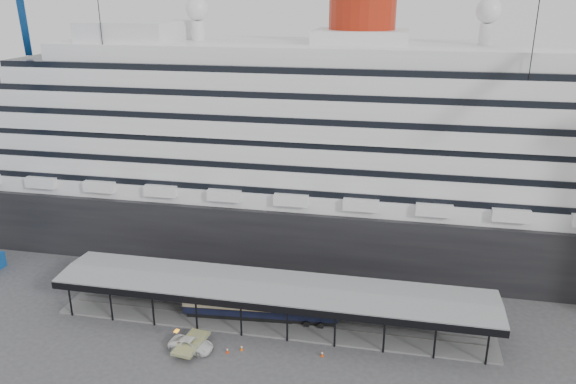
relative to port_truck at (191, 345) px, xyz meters
The scene contains 8 objects.
ground 8.54m from the port_truck, 22.08° to the left, with size 200.00×200.00×0.00m, color #3D3D40.
cruise_ship 40.15m from the port_truck, 77.30° to the left, with size 130.00×30.00×43.90m.
platform_canopy 11.49m from the port_truck, 46.12° to the left, with size 56.00×9.18×5.30m.
port_truck is the anchor object (origin of this frame).
pullman_carriage 10.55m from the port_truck, 51.90° to the left, with size 20.15×4.13×19.65m.
traffic_cone_left 4.38m from the port_truck, ahead, with size 0.42×0.42×0.72m.
traffic_cone_mid 5.99m from the port_truck, 11.08° to the left, with size 0.40×0.40×0.69m.
traffic_cone_right 15.51m from the port_truck, ahead, with size 0.49×0.49×0.73m.
Camera 1 is at (14.63, -56.35, 39.81)m, focal length 35.00 mm.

